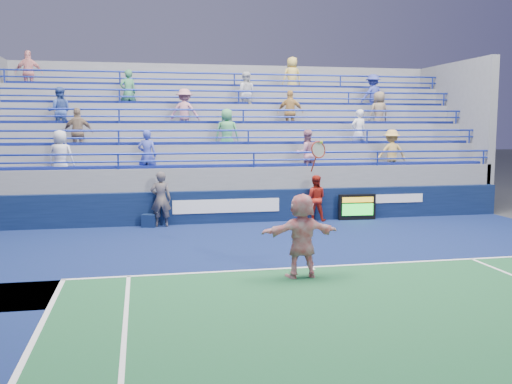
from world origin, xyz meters
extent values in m
plane|color=#333538|center=(0.00, 0.00, 0.00)|extent=(120.00, 120.00, 0.00)
cube|color=#0E2149|center=(0.00, 2.20, 0.01)|extent=(18.00, 8.40, 0.02)
cube|color=white|center=(0.00, 0.00, 0.02)|extent=(11.00, 0.10, 0.01)
cube|color=white|center=(0.00, -0.10, 0.02)|extent=(0.08, 0.30, 0.01)
cube|color=#091432|center=(0.00, 6.50, 0.55)|extent=(18.00, 0.30, 1.10)
cube|color=white|center=(-1.00, 6.34, 0.60)|extent=(3.60, 0.02, 0.45)
cube|color=white|center=(5.20, 6.34, 0.70)|extent=(1.80, 0.02, 0.30)
cube|color=slate|center=(0.00, 9.45, 0.55)|extent=(18.00, 5.60, 1.10)
cube|color=slate|center=(0.00, 9.45, 0.93)|extent=(18.00, 5.60, 1.85)
cube|color=navy|center=(0.00, 7.10, 1.90)|extent=(17.40, 0.45, 0.10)
cylinder|color=#1C2F9A|center=(0.00, 6.70, 2.35)|extent=(18.00, 0.07, 0.07)
cube|color=slate|center=(0.00, 9.95, 1.30)|extent=(18.00, 4.60, 2.60)
cube|color=navy|center=(0.00, 8.10, 2.65)|extent=(17.40, 0.45, 0.10)
cylinder|color=#1C2F9A|center=(0.00, 7.70, 3.10)|extent=(18.00, 0.07, 0.07)
cube|color=slate|center=(0.00, 10.45, 1.68)|extent=(18.00, 3.60, 3.35)
cube|color=navy|center=(0.00, 9.10, 3.40)|extent=(17.40, 0.45, 0.10)
cylinder|color=#1C2F9A|center=(0.00, 8.70, 3.85)|extent=(18.00, 0.07, 0.07)
cube|color=slate|center=(0.00, 10.95, 2.05)|extent=(18.00, 2.60, 4.10)
cube|color=navy|center=(0.00, 10.10, 4.15)|extent=(17.40, 0.45, 0.10)
cylinder|color=#1C2F9A|center=(0.00, 9.70, 4.60)|extent=(18.00, 0.07, 0.07)
cube|color=slate|center=(0.00, 11.45, 2.42)|extent=(18.00, 1.60, 4.85)
cube|color=navy|center=(0.00, 11.10, 4.90)|extent=(17.40, 0.45, 0.10)
cylinder|color=#1C2F9A|center=(0.00, 10.70, 5.35)|extent=(18.00, 0.07, 0.07)
imported|color=white|center=(4.32, 8.10, 3.03)|extent=(0.69, 0.53, 1.70)
imported|color=tan|center=(1.92, 9.10, 3.78)|extent=(1.07, 0.69, 1.70)
imported|color=#826E57|center=(5.56, 9.10, 3.78)|extent=(0.90, 0.66, 1.70)
imported|color=#3D8657|center=(-4.19, 10.10, 4.53)|extent=(0.71, 0.56, 1.70)
imported|color=#EFCC5D|center=(2.51, 11.10, 5.28)|extent=(0.90, 0.65, 1.70)
imported|color=silver|center=(0.34, 10.10, 4.53)|extent=(0.95, 0.82, 1.70)
imported|color=#BC798F|center=(1.98, 7.10, 2.28)|extent=(0.88, 0.72, 1.70)
imported|color=#489E5D|center=(-0.71, 8.10, 3.03)|extent=(0.91, 0.67, 1.70)
imported|color=pink|center=(-7.89, 11.10, 5.28)|extent=(1.03, 0.50, 1.70)
imported|color=#3742A6|center=(5.71, 10.10, 4.53)|extent=(1.22, 0.87, 1.70)
imported|color=#88705A|center=(-5.86, 8.10, 3.03)|extent=(1.00, 0.42, 1.70)
imported|color=#DAAD54|center=(5.21, 7.10, 2.28)|extent=(1.15, 0.72, 1.70)
imported|color=#3652A2|center=(-6.57, 9.10, 3.78)|extent=(0.84, 0.66, 1.70)
imported|color=#C57F8C|center=(-2.14, 9.10, 3.78)|extent=(1.23, 0.91, 1.70)
imported|color=silver|center=(-6.33, 7.10, 2.28)|extent=(0.92, 0.70, 1.70)
imported|color=#3947AD|center=(-3.56, 7.10, 2.28)|extent=(0.70, 0.54, 1.70)
cube|color=black|center=(3.55, 6.15, 0.45)|extent=(1.31, 0.19, 0.91)
cube|color=gold|center=(3.55, 6.07, 0.72)|extent=(1.11, 0.02, 0.18)
cube|color=#19E533|center=(3.55, 6.07, 0.38)|extent=(1.11, 0.02, 0.41)
cube|color=#0C1A3C|center=(-3.55, 6.18, 0.21)|extent=(0.52, 0.52, 0.43)
cube|color=#0C1A3C|center=(-3.55, 6.37, 0.59)|extent=(0.42, 0.15, 0.33)
imported|color=white|center=(-0.44, -0.75, 0.92)|extent=(1.72, 0.61, 1.84)
torus|color=#A32314|center=(-0.09, -0.75, 2.75)|extent=(0.38, 0.22, 0.37)
cylinder|color=#A32314|center=(-0.19, -0.75, 2.45)|extent=(0.08, 0.21, 0.33)
sphere|color=#B1CE2F|center=(-0.04, -0.80, 2.91)|extent=(0.07, 0.07, 0.07)
imported|color=#141D38|center=(-3.17, 6.15, 0.90)|extent=(0.70, 0.49, 1.81)
imported|color=#A41E12|center=(2.05, 6.24, 0.79)|extent=(0.92, 0.82, 1.59)
camera|label=1|loc=(-3.80, -12.33, 3.25)|focal=40.00mm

